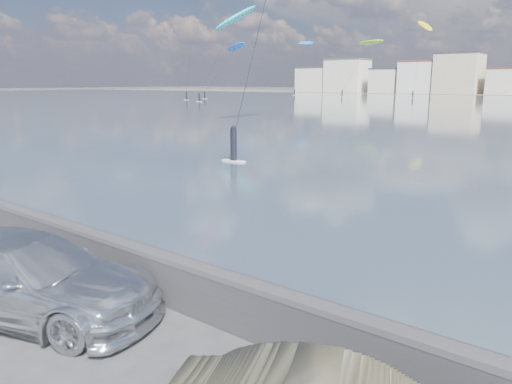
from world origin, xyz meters
TOP-DOWN VIEW (x-y plane):
  - ground at (0.00, 0.00)m, footprint 700.00×700.00m
  - seawall at (0.00, 2.70)m, footprint 400.00×0.36m
  - car_silver at (-1.83, 0.74)m, footprint 5.66×3.75m
  - kitesurfer_0 at (-83.88, 100.97)m, footprint 7.89×12.27m
  - kitesurfer_1 at (-64.01, 139.81)m, footprint 9.17×13.13m
  - kitesurfer_2 at (-69.26, 84.26)m, footprint 8.55×13.41m
  - kitesurfer_10 at (-49.46, 144.64)m, footprint 8.71×19.62m
  - kitesurfer_11 at (-86.65, 139.31)m, footprint 2.86×11.21m

SIDE VIEW (x-z plane):
  - ground at x=0.00m, z-range 0.00..0.00m
  - seawall at x=0.00m, z-range 0.04..1.12m
  - car_silver at x=-1.83m, z-range 0.00..1.52m
  - kitesurfer_0 at x=-83.88m, z-range 5.58..20.73m
  - kitesurfer_1 at x=-64.01m, z-range 7.25..24.26m
  - kitesurfer_11 at x=-86.65m, z-range 7.46..25.48m
  - kitesurfer_2 at x=-69.26m, z-range 7.19..28.90m
  - kitesurfer_10 at x=-49.46m, z-range 8.73..31.23m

